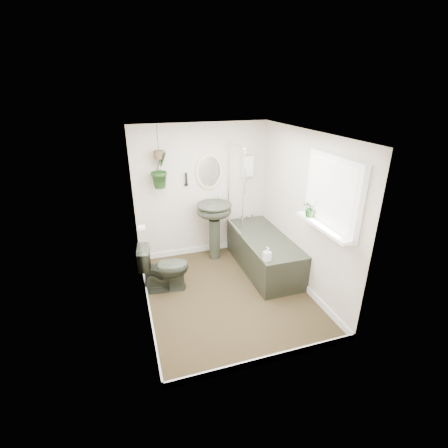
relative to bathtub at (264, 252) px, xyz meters
name	(u,v)px	position (x,y,z in m)	size (l,w,h in m)	color
floor	(227,293)	(-0.80, -0.50, -0.30)	(2.30, 2.80, 0.02)	#2D2514
ceiling	(228,133)	(-0.80, -0.50, 2.02)	(2.30, 2.80, 0.02)	white
wall_back	(202,191)	(-0.80, 0.91, 0.86)	(2.30, 0.02, 2.30)	silver
wall_front	(273,275)	(-0.80, -1.91, 0.86)	(2.30, 0.02, 2.30)	silver
wall_left	(139,232)	(-1.96, -0.50, 0.86)	(0.02, 2.80, 2.30)	silver
wall_right	(303,212)	(0.36, -0.50, 0.86)	(0.02, 2.80, 2.30)	silver
skirting	(227,290)	(-0.80, -0.50, -0.24)	(2.30, 2.80, 0.10)	white
bathtub	(264,252)	(0.00, 0.00, 0.00)	(0.72, 1.72, 0.58)	#2B3024
bath_screen	(236,188)	(-0.33, 0.49, 0.99)	(0.04, 0.72, 1.40)	silver
shower_box	(247,166)	(0.00, 0.84, 1.26)	(0.20, 0.10, 0.35)	white
oval_mirror	(209,171)	(-0.67, 0.87, 1.21)	(0.46, 0.03, 0.62)	beige
wall_sconce	(186,179)	(-1.07, 0.86, 1.11)	(0.04, 0.04, 0.22)	black
toilet_roll_holder	(141,228)	(-1.90, 0.20, 0.61)	(0.11, 0.11, 0.11)	white
window_recess	(333,193)	(0.29, -1.20, 1.36)	(0.08, 1.00, 0.90)	white
window_sill	(324,226)	(0.22, -1.20, 0.94)	(0.18, 1.00, 0.04)	white
window_blinds	(330,194)	(0.24, -1.20, 1.36)	(0.01, 0.86, 0.76)	white
toilet	(164,267)	(-1.65, -0.10, 0.08)	(0.41, 0.72, 0.73)	#2B3024
pedestal_sink	(214,231)	(-0.67, 0.60, 0.22)	(0.60, 0.51, 1.02)	#2B3024
sill_plant	(311,208)	(0.21, -0.90, 1.08)	(0.21, 0.18, 0.23)	black
hanging_plant	(160,169)	(-1.50, 0.75, 1.33)	(0.32, 0.26, 0.58)	black
soap_bottle	(267,254)	(-0.29, -0.72, 0.39)	(0.09, 0.09, 0.20)	black
hanging_pot	(159,155)	(-1.50, 0.75, 1.56)	(0.16, 0.16, 0.12)	#4E3C29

